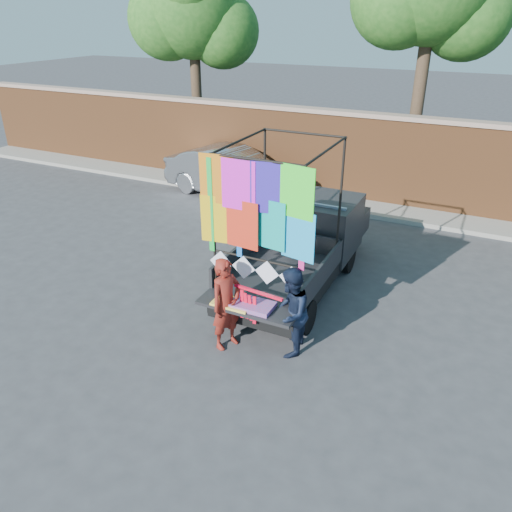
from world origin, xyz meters
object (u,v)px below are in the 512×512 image
at_px(pickup_truck, 307,241).
at_px(man, 290,312).
at_px(sedan, 233,173).
at_px(woman, 226,304).

bearing_deg(pickup_truck, man, -74.96).
xyz_separation_m(sedan, woman, (3.52, -6.79, 0.09)).
relative_size(pickup_truck, woman, 3.10).
height_order(sedan, woman, woman).
height_order(pickup_truck, sedan, pickup_truck).
bearing_deg(man, woman, -85.93).
relative_size(pickup_truck, sedan, 1.15).
bearing_deg(pickup_truck, woman, -96.04).
distance_m(woman, man, 1.07).
height_order(pickup_truck, man, pickup_truck).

